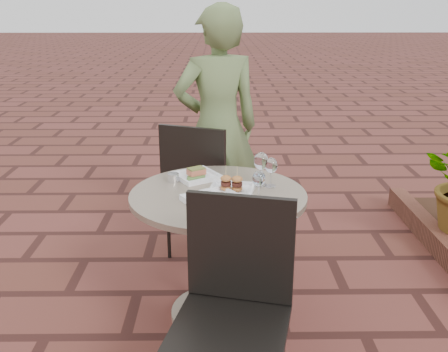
{
  "coord_description": "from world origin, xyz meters",
  "views": [
    {
      "loc": [
        0.07,
        -2.18,
        1.63
      ],
      "look_at": [
        0.1,
        0.18,
        0.82
      ],
      "focal_mm": 40.0,
      "sensor_mm": 36.0,
      "label": 1
    }
  ],
  "objects_px": {
    "chair_near": "(235,294)",
    "plate_tuna": "(214,200)",
    "cafe_table": "(218,237)",
    "plate_sliders": "(231,188)",
    "plate_salmon": "(196,175)",
    "chair_far": "(199,180)",
    "diner": "(217,128)"
  },
  "relations": [
    {
      "from": "chair_near",
      "to": "plate_tuna",
      "type": "xyz_separation_m",
      "value": [
        -0.08,
        0.52,
        0.2
      ]
    },
    {
      "from": "cafe_table",
      "to": "plate_tuna",
      "type": "relative_size",
      "value": 2.6
    },
    {
      "from": "cafe_table",
      "to": "plate_tuna",
      "type": "bearing_deg",
      "value": -97.39
    },
    {
      "from": "plate_sliders",
      "to": "plate_salmon",
      "type": "bearing_deg",
      "value": 129.07
    },
    {
      "from": "cafe_table",
      "to": "plate_tuna",
      "type": "xyz_separation_m",
      "value": [
        -0.02,
        -0.14,
        0.26
      ]
    },
    {
      "from": "cafe_table",
      "to": "chair_far",
      "type": "distance_m",
      "value": 0.71
    },
    {
      "from": "cafe_table",
      "to": "chair_near",
      "type": "height_order",
      "value": "chair_near"
    },
    {
      "from": "diner",
      "to": "chair_far",
      "type": "bearing_deg",
      "value": 53.14
    },
    {
      "from": "plate_salmon",
      "to": "plate_sliders",
      "type": "xyz_separation_m",
      "value": [
        0.19,
        -0.23,
        0.01
      ]
    },
    {
      "from": "chair_far",
      "to": "chair_near",
      "type": "distance_m",
      "value": 1.37
    },
    {
      "from": "chair_far",
      "to": "plate_tuna",
      "type": "height_order",
      "value": "chair_far"
    },
    {
      "from": "plate_sliders",
      "to": "plate_tuna",
      "type": "bearing_deg",
      "value": -121.76
    },
    {
      "from": "chair_far",
      "to": "diner",
      "type": "bearing_deg",
      "value": -90.04
    },
    {
      "from": "chair_far",
      "to": "plate_tuna",
      "type": "bearing_deg",
      "value": 118.53
    },
    {
      "from": "chair_near",
      "to": "plate_salmon",
      "type": "distance_m",
      "value": 0.93
    },
    {
      "from": "cafe_table",
      "to": "plate_salmon",
      "type": "relative_size",
      "value": 3.07
    },
    {
      "from": "diner",
      "to": "plate_tuna",
      "type": "bearing_deg",
      "value": 73.91
    },
    {
      "from": "chair_near",
      "to": "plate_sliders",
      "type": "distance_m",
      "value": 0.69
    },
    {
      "from": "cafe_table",
      "to": "chair_near",
      "type": "distance_m",
      "value": 0.66
    },
    {
      "from": "cafe_table",
      "to": "diner",
      "type": "distance_m",
      "value": 1.06
    },
    {
      "from": "plate_tuna",
      "to": "plate_sliders",
      "type": "bearing_deg",
      "value": 58.24
    },
    {
      "from": "chair_far",
      "to": "cafe_table",
      "type": "bearing_deg",
      "value": 121.34
    },
    {
      "from": "cafe_table",
      "to": "plate_salmon",
      "type": "distance_m",
      "value": 0.37
    },
    {
      "from": "chair_far",
      "to": "chair_near",
      "type": "bearing_deg",
      "value": 119.27
    },
    {
      "from": "chair_near",
      "to": "plate_salmon",
      "type": "height_order",
      "value": "chair_near"
    },
    {
      "from": "diner",
      "to": "cafe_table",
      "type": "bearing_deg",
      "value": 74.84
    },
    {
      "from": "chair_far",
      "to": "plate_sliders",
      "type": "bearing_deg",
      "value": 126.64
    },
    {
      "from": "chair_near",
      "to": "diner",
      "type": "height_order",
      "value": "diner"
    },
    {
      "from": "plate_tuna",
      "to": "cafe_table",
      "type": "bearing_deg",
      "value": 82.61
    },
    {
      "from": "plate_sliders",
      "to": "diner",
      "type": "bearing_deg",
      "value": 94.08
    },
    {
      "from": "plate_tuna",
      "to": "chair_far",
      "type": "bearing_deg",
      "value": 97.07
    },
    {
      "from": "cafe_table",
      "to": "chair_near",
      "type": "bearing_deg",
      "value": -84.42
    }
  ]
}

